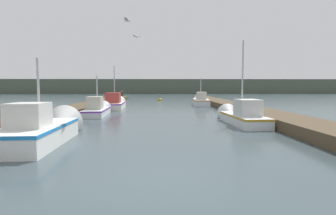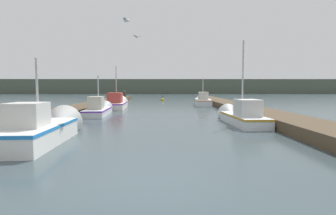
{
  "view_description": "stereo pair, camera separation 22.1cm",
  "coord_description": "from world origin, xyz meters",
  "px_view_note": "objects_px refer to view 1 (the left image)",
  "views": [
    {
      "loc": [
        0.04,
        -5.4,
        1.95
      ],
      "look_at": [
        0.41,
        8.7,
        0.84
      ],
      "focal_mm": 28.0,
      "sensor_mm": 36.0,
      "label": 1
    },
    {
      "loc": [
        0.27,
        -5.41,
        1.95
      ],
      "look_at": [
        0.41,
        8.7,
        0.84
      ],
      "focal_mm": 28.0,
      "sensor_mm": 36.0,
      "label": 2
    }
  ],
  "objects_px": {
    "fishing_boat_3": "(115,103)",
    "seagull_1": "(136,37)",
    "mooring_piling_2": "(200,97)",
    "fishing_boat_4": "(201,101)",
    "channel_buoy": "(160,100)",
    "fishing_boat_0": "(44,129)",
    "mooring_piling_1": "(122,96)",
    "fishing_boat_2": "(98,109)",
    "seagull_lead": "(127,20)",
    "fishing_boat_1": "(240,116)"
  },
  "relations": [
    {
      "from": "fishing_boat_1",
      "to": "seagull_1",
      "type": "height_order",
      "value": "seagull_1"
    },
    {
      "from": "fishing_boat_2",
      "to": "fishing_boat_4",
      "type": "xyz_separation_m",
      "value": [
        8.73,
        9.56,
        0.09
      ]
    },
    {
      "from": "fishing_boat_2",
      "to": "mooring_piling_1",
      "type": "relative_size",
      "value": 3.64
    },
    {
      "from": "channel_buoy",
      "to": "seagull_1",
      "type": "xyz_separation_m",
      "value": [
        -1.4,
        -19.51,
        5.01
      ]
    },
    {
      "from": "mooring_piling_1",
      "to": "fishing_boat_0",
      "type": "bearing_deg",
      "value": -88.02
    },
    {
      "from": "fishing_boat_0",
      "to": "fishing_boat_3",
      "type": "distance_m",
      "value": 14.75
    },
    {
      "from": "fishing_boat_4",
      "to": "fishing_boat_2",
      "type": "bearing_deg",
      "value": -127.04
    },
    {
      "from": "fishing_boat_4",
      "to": "mooring_piling_2",
      "type": "distance_m",
      "value": 6.11
    },
    {
      "from": "mooring_piling_2",
      "to": "fishing_boat_1",
      "type": "bearing_deg",
      "value": -92.3
    },
    {
      "from": "fishing_boat_1",
      "to": "mooring_piling_2",
      "type": "xyz_separation_m",
      "value": [
        0.82,
        20.36,
        0.15
      ]
    },
    {
      "from": "fishing_boat_1",
      "to": "mooring_piling_1",
      "type": "bearing_deg",
      "value": 111.88
    },
    {
      "from": "fishing_boat_2",
      "to": "fishing_boat_4",
      "type": "distance_m",
      "value": 12.94
    },
    {
      "from": "fishing_boat_0",
      "to": "mooring_piling_1",
      "type": "relative_size",
      "value": 3.6
    },
    {
      "from": "fishing_boat_1",
      "to": "seagull_lead",
      "type": "xyz_separation_m",
      "value": [
        -5.69,
        -2.27,
        4.39
      ]
    },
    {
      "from": "fishing_boat_2",
      "to": "mooring_piling_2",
      "type": "distance_m",
      "value": 18.29
    },
    {
      "from": "fishing_boat_3",
      "to": "channel_buoy",
      "type": "distance_m",
      "value": 12.97
    },
    {
      "from": "fishing_boat_4",
      "to": "seagull_lead",
      "type": "height_order",
      "value": "seagull_lead"
    },
    {
      "from": "channel_buoy",
      "to": "seagull_lead",
      "type": "relative_size",
      "value": 1.76
    },
    {
      "from": "fishing_boat_4",
      "to": "channel_buoy",
      "type": "height_order",
      "value": "fishing_boat_4"
    },
    {
      "from": "fishing_boat_4",
      "to": "channel_buoy",
      "type": "xyz_separation_m",
      "value": [
        -4.44,
        8.44,
        -0.31
      ]
    },
    {
      "from": "mooring_piling_2",
      "to": "channel_buoy",
      "type": "bearing_deg",
      "value": 155.52
    },
    {
      "from": "seagull_1",
      "to": "channel_buoy",
      "type": "bearing_deg",
      "value": 37.65
    },
    {
      "from": "mooring_piling_2",
      "to": "channel_buoy",
      "type": "xyz_separation_m",
      "value": [
        -5.24,
        2.39,
        -0.42
      ]
    },
    {
      "from": "seagull_lead",
      "to": "fishing_boat_3",
      "type": "bearing_deg",
      "value": -154.8
    },
    {
      "from": "fishing_boat_2",
      "to": "seagull_lead",
      "type": "height_order",
      "value": "seagull_lead"
    },
    {
      "from": "fishing_boat_0",
      "to": "seagull_1",
      "type": "relative_size",
      "value": 10.51
    },
    {
      "from": "seagull_lead",
      "to": "fishing_boat_4",
      "type": "bearing_deg",
      "value": 173.78
    },
    {
      "from": "mooring_piling_2",
      "to": "seagull_1",
      "type": "bearing_deg",
      "value": -111.18
    },
    {
      "from": "fishing_boat_3",
      "to": "seagull_1",
      "type": "xyz_separation_m",
      "value": [
        2.67,
        -7.19,
        4.71
      ]
    },
    {
      "from": "seagull_lead",
      "to": "seagull_1",
      "type": "height_order",
      "value": "seagull_1"
    },
    {
      "from": "fishing_boat_3",
      "to": "channel_buoy",
      "type": "relative_size",
      "value": 6.02
    },
    {
      "from": "fishing_boat_0",
      "to": "seagull_lead",
      "type": "height_order",
      "value": "seagull_lead"
    },
    {
      "from": "mooring_piling_2",
      "to": "channel_buoy",
      "type": "relative_size",
      "value": 1.12
    },
    {
      "from": "fishing_boat_3",
      "to": "mooring_piling_1",
      "type": "relative_size",
      "value": 4.15
    },
    {
      "from": "fishing_boat_2",
      "to": "mooring_piling_2",
      "type": "height_order",
      "value": "fishing_boat_2"
    },
    {
      "from": "fishing_boat_0",
      "to": "fishing_boat_4",
      "type": "xyz_separation_m",
      "value": [
        8.48,
        18.62,
        0.01
      ]
    },
    {
      "from": "fishing_boat_3",
      "to": "fishing_boat_4",
      "type": "xyz_separation_m",
      "value": [
        8.5,
        3.88,
        0.01
      ]
    },
    {
      "from": "fishing_boat_3",
      "to": "seagull_1",
      "type": "bearing_deg",
      "value": -72.89
    },
    {
      "from": "fishing_boat_3",
      "to": "seagull_1",
      "type": "height_order",
      "value": "seagull_1"
    },
    {
      "from": "fishing_boat_3",
      "to": "fishing_boat_1",
      "type": "bearing_deg",
      "value": -54.14
    },
    {
      "from": "mooring_piling_1",
      "to": "seagull_lead",
      "type": "height_order",
      "value": "seagull_lead"
    },
    {
      "from": "mooring_piling_1",
      "to": "seagull_lead",
      "type": "relative_size",
      "value": 2.55
    },
    {
      "from": "fishing_boat_4",
      "to": "seagull_1",
      "type": "height_order",
      "value": "seagull_1"
    },
    {
      "from": "fishing_boat_2",
      "to": "seagull_1",
      "type": "distance_m",
      "value": 5.79
    },
    {
      "from": "fishing_boat_3",
      "to": "mooring_piling_2",
      "type": "xyz_separation_m",
      "value": [
        9.31,
        9.93,
        0.12
      ]
    },
    {
      "from": "channel_buoy",
      "to": "seagull_lead",
      "type": "height_order",
      "value": "seagull_lead"
    },
    {
      "from": "mooring_piling_1",
      "to": "mooring_piling_2",
      "type": "height_order",
      "value": "mooring_piling_1"
    },
    {
      "from": "seagull_1",
      "to": "fishing_boat_4",
      "type": "bearing_deg",
      "value": 13.96
    },
    {
      "from": "fishing_boat_0",
      "to": "channel_buoy",
      "type": "xyz_separation_m",
      "value": [
        4.05,
        27.06,
        -0.3
      ]
    },
    {
      "from": "seagull_1",
      "to": "mooring_piling_1",
      "type": "bearing_deg",
      "value": 53.39
    }
  ]
}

